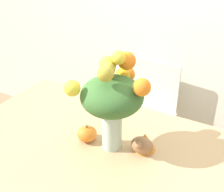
% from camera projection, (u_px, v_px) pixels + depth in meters
% --- Properties ---
extents(dining_table, '(1.60, 1.12, 0.75)m').
position_uv_depth(dining_table, '(92.00, 165.00, 1.65)').
color(dining_table, tan).
rests_on(dining_table, ground_plane).
extents(flower_vase, '(0.38, 0.37, 0.53)m').
position_uv_depth(flower_vase, '(113.00, 97.00, 1.53)').
color(flower_vase, '#B2CCBC').
rests_on(flower_vase, dining_table).
extents(pumpkin, '(0.11, 0.11, 0.10)m').
position_uv_depth(pumpkin, '(87.00, 134.00, 1.70)').
color(pumpkin, orange).
rests_on(pumpkin, dining_table).
extents(turkey_figurine, '(0.12, 0.16, 0.10)m').
position_uv_depth(turkey_figurine, '(143.00, 143.00, 1.61)').
color(turkey_figurine, '#936642').
rests_on(turkey_figurine, dining_table).
extents(dining_chair_near_window, '(0.44, 0.44, 0.87)m').
position_uv_depth(dining_chair_near_window, '(146.00, 114.00, 2.49)').
color(dining_chair_near_window, silver).
rests_on(dining_chair_near_window, ground_plane).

